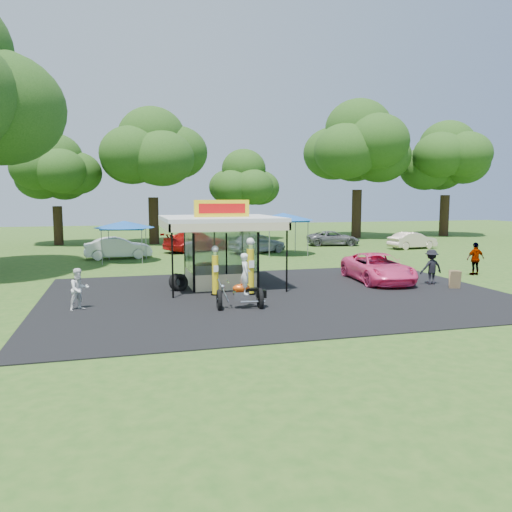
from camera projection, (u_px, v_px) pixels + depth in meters
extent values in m
plane|color=#2A5219|center=(293.00, 305.00, 20.08)|extent=(120.00, 120.00, 0.00)
cube|color=black|center=(278.00, 295.00, 22.00)|extent=(20.00, 14.00, 0.04)
cube|color=white|center=(220.00, 285.00, 24.35)|extent=(3.00, 3.00, 0.06)
cube|color=white|center=(220.00, 218.00, 23.96)|extent=(5.40, 5.40, 0.18)
cube|color=yellow|center=(222.00, 208.00, 23.42)|extent=(2.60, 0.25, 0.80)
cube|color=red|center=(222.00, 208.00, 23.30)|extent=(2.21, 0.02, 0.45)
cylinder|color=black|center=(172.00, 262.00, 21.05)|extent=(0.08, 0.08, 3.20)
cylinder|color=black|center=(287.00, 258.00, 22.38)|extent=(0.08, 0.08, 3.20)
cylinder|color=black|center=(215.00, 295.00, 21.92)|extent=(0.41, 0.41, 0.09)
cylinder|color=yellow|center=(215.00, 275.00, 21.81)|extent=(0.28, 0.28, 1.69)
cylinder|color=silver|center=(215.00, 253.00, 21.70)|extent=(0.19, 0.19, 0.19)
sphere|color=white|center=(215.00, 249.00, 21.68)|extent=(0.30, 0.30, 0.30)
cube|color=white|center=(216.00, 269.00, 21.61)|extent=(0.21, 0.02, 0.28)
cylinder|color=black|center=(250.00, 294.00, 22.04)|extent=(0.47, 0.47, 0.11)
cylinder|color=yellow|center=(250.00, 271.00, 21.92)|extent=(0.32, 0.32, 1.94)
cylinder|color=silver|center=(250.00, 247.00, 21.80)|extent=(0.22, 0.22, 0.22)
sphere|color=white|center=(250.00, 242.00, 21.77)|extent=(0.35, 0.35, 0.35)
cube|color=white|center=(251.00, 264.00, 21.70)|extent=(0.24, 0.02, 0.32)
torus|color=black|center=(219.00, 301.00, 19.10)|extent=(0.26, 0.91, 0.89)
torus|color=black|center=(260.00, 299.00, 19.37)|extent=(0.26, 0.91, 0.89)
cube|color=silver|center=(241.00, 296.00, 19.22)|extent=(0.61, 0.35, 0.32)
ellipsoid|color=#E44D10|center=(241.00, 288.00, 19.19)|extent=(0.68, 0.38, 0.32)
cube|color=black|center=(251.00, 289.00, 19.26)|extent=(0.61, 0.33, 0.11)
cube|color=black|center=(261.00, 294.00, 19.35)|extent=(0.41, 0.40, 0.30)
cylinder|color=silver|center=(223.00, 291.00, 19.08)|extent=(0.47, 0.11, 0.95)
cylinder|color=silver|center=(227.00, 281.00, 19.07)|extent=(0.12, 0.64, 0.05)
sphere|color=silver|center=(223.00, 287.00, 19.06)|extent=(0.17, 0.17, 0.17)
imported|color=white|center=(245.00, 274.00, 19.15)|extent=(0.44, 0.62, 1.60)
torus|color=black|center=(180.00, 283.00, 22.85)|extent=(0.90, 0.69, 0.85)
torus|color=black|center=(177.00, 282.00, 22.97)|extent=(0.92, 0.77, 0.85)
cube|color=#593819|center=(456.00, 280.00, 23.33)|extent=(0.54, 0.39, 0.88)
cube|color=#593819|center=(453.00, 279.00, 23.53)|extent=(0.54, 0.39, 0.88)
imported|color=yellow|center=(212.00, 270.00, 26.40)|extent=(2.82, 1.13, 0.96)
imported|color=#FF4589|center=(378.00, 268.00, 25.36)|extent=(2.93, 5.44, 1.45)
imported|color=white|center=(79.00, 289.00, 19.02)|extent=(1.00, 0.94, 1.62)
imported|color=black|center=(431.00, 267.00, 24.46)|extent=(1.14, 0.66, 1.77)
imported|color=gray|center=(475.00, 259.00, 27.55)|extent=(1.08, 0.48, 1.82)
imported|color=white|center=(118.00, 248.00, 34.93)|extent=(4.67, 1.88, 1.51)
imported|color=#A80F0C|center=(196.00, 242.00, 39.42)|extent=(5.88, 4.31, 1.58)
imported|color=#ABACB0|center=(257.00, 243.00, 38.47)|extent=(4.92, 3.22, 1.56)
imported|color=slate|center=(333.00, 238.00, 44.37)|extent=(4.94, 2.92, 1.29)
imported|color=beige|center=(412.00, 240.00, 41.61)|extent=(4.37, 2.09, 1.38)
cylinder|color=gray|center=(106.00, 244.00, 34.08)|extent=(0.05, 0.05, 2.18)
cylinder|color=gray|center=(143.00, 243.00, 34.74)|extent=(0.05, 0.05, 2.18)
cylinder|color=gray|center=(105.00, 248.00, 31.66)|extent=(0.05, 0.05, 2.18)
cylinder|color=gray|center=(145.00, 247.00, 32.32)|extent=(0.05, 0.05, 2.18)
cube|color=#1A54AF|center=(124.00, 228.00, 33.07)|extent=(2.72, 2.72, 0.11)
cone|color=#1A54AF|center=(124.00, 224.00, 33.03)|extent=(3.92, 3.92, 0.45)
cylinder|color=gray|center=(259.00, 237.00, 38.31)|extent=(0.06, 0.06, 2.49)
cylinder|color=gray|center=(295.00, 236.00, 39.07)|extent=(0.06, 0.06, 2.49)
cylinder|color=gray|center=(270.00, 240.00, 35.52)|extent=(0.06, 0.06, 2.49)
cylinder|color=gray|center=(308.00, 239.00, 36.28)|extent=(0.06, 0.06, 2.49)
cube|color=#1A54AF|center=(283.00, 221.00, 37.14)|extent=(3.11, 3.11, 0.12)
cone|color=#1A54AF|center=(283.00, 216.00, 37.10)|extent=(4.48, 4.48, 0.52)
cylinder|color=black|center=(58.00, 226.00, 44.72)|extent=(0.83, 0.83, 3.48)
ellipsoid|color=#1E4513|center=(56.00, 176.00, 44.19)|extent=(8.09, 8.09, 6.93)
cylinder|color=black|center=(154.00, 221.00, 45.76)|extent=(0.92, 0.92, 4.27)
ellipsoid|color=#1E4513|center=(152.00, 159.00, 45.10)|extent=(10.25, 10.25, 8.78)
cylinder|color=black|center=(244.00, 224.00, 50.12)|extent=(0.79, 0.79, 3.18)
ellipsoid|color=#1E4513|center=(244.00, 183.00, 49.64)|extent=(7.41, 7.41, 6.35)
cylinder|color=black|center=(356.00, 214.00, 52.67)|extent=(1.01, 1.01, 5.06)
ellipsoid|color=#1E4513|center=(358.00, 152.00, 51.91)|extent=(11.80, 11.80, 10.11)
cylinder|color=black|center=(444.00, 216.00, 55.12)|extent=(1.01, 1.01, 4.51)
ellipsoid|color=#1E4513|center=(447.00, 164.00, 54.46)|extent=(10.17, 10.17, 8.72)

